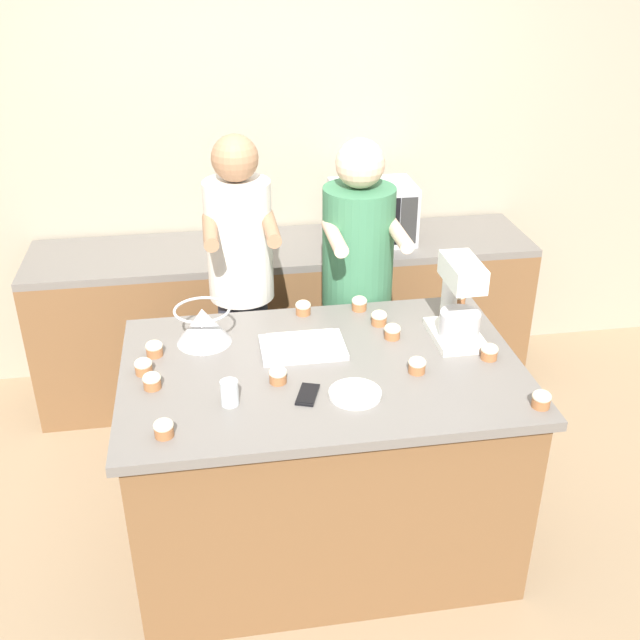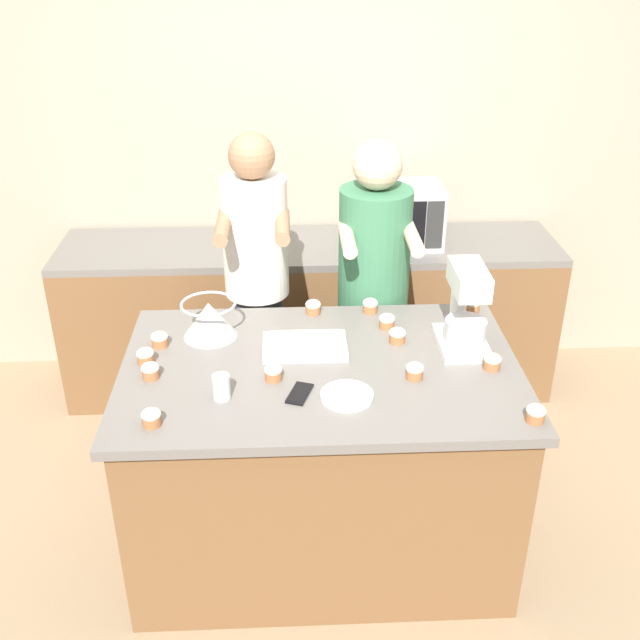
# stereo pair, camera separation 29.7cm
# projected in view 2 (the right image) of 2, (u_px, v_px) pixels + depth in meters

# --- Properties ---
(ground_plane) EXTENTS (16.00, 16.00, 0.00)m
(ground_plane) POSITION_uv_depth(u_px,v_px,m) (321.00, 537.00, 3.44)
(ground_plane) COLOR #937A5B
(back_wall) EXTENTS (10.00, 0.06, 2.70)m
(back_wall) POSITION_uv_depth(u_px,v_px,m) (307.00, 150.00, 4.29)
(back_wall) COLOR gray
(back_wall) RESTS_ON ground_plane
(island_counter) EXTENTS (1.61, 1.05, 0.92)m
(island_counter) POSITION_uv_depth(u_px,v_px,m) (321.00, 456.00, 3.23)
(island_counter) COLOR brown
(island_counter) RESTS_ON ground_plane
(back_counter) EXTENTS (2.80, 0.60, 0.91)m
(back_counter) POSITION_uv_depth(u_px,v_px,m) (310.00, 316.00, 4.40)
(back_counter) COLOR brown
(back_counter) RESTS_ON ground_plane
(person_left) EXTENTS (0.33, 0.49, 1.69)m
(person_left) POSITION_uv_depth(u_px,v_px,m) (258.00, 295.00, 3.63)
(person_left) COLOR #33384C
(person_left) RESTS_ON ground_plane
(person_right) EXTENTS (0.36, 0.51, 1.65)m
(person_right) POSITION_uv_depth(u_px,v_px,m) (373.00, 299.00, 3.67)
(person_right) COLOR brown
(person_right) RESTS_ON ground_plane
(stand_mixer) EXTENTS (0.20, 0.30, 0.37)m
(stand_mixer) POSITION_uv_depth(u_px,v_px,m) (465.00, 312.00, 3.07)
(stand_mixer) COLOR white
(stand_mixer) RESTS_ON island_counter
(mixing_bowl) EXTENTS (0.24, 0.24, 0.16)m
(mixing_bowl) POSITION_uv_depth(u_px,v_px,m) (209.00, 318.00, 3.19)
(mixing_bowl) COLOR #BCBCC1
(mixing_bowl) RESTS_ON island_counter
(baking_tray) EXTENTS (0.35, 0.23, 0.04)m
(baking_tray) POSITION_uv_depth(u_px,v_px,m) (305.00, 345.00, 3.12)
(baking_tray) COLOR #BCBCC1
(baking_tray) RESTS_ON island_counter
(microwave_oven) EXTENTS (0.46, 0.33, 0.33)m
(microwave_oven) POSITION_uv_depth(u_px,v_px,m) (400.00, 215.00, 4.13)
(microwave_oven) COLOR #B7B7BC
(microwave_oven) RESTS_ON back_counter
(cell_phone) EXTENTS (0.11, 0.16, 0.01)m
(cell_phone) POSITION_uv_depth(u_px,v_px,m) (300.00, 393.00, 2.82)
(cell_phone) COLOR black
(cell_phone) RESTS_ON island_counter
(drinking_glass) EXTENTS (0.07, 0.07, 0.10)m
(drinking_glass) POSITION_uv_depth(u_px,v_px,m) (221.00, 387.00, 2.78)
(drinking_glass) COLOR silver
(drinking_glass) RESTS_ON island_counter
(small_plate) EXTENTS (0.20, 0.20, 0.02)m
(small_plate) POSITION_uv_depth(u_px,v_px,m) (347.00, 396.00, 2.80)
(small_plate) COLOR white
(small_plate) RESTS_ON island_counter
(cupcake_0) EXTENTS (0.07, 0.07, 0.07)m
(cupcake_0) POSITION_uv_depth(u_px,v_px,m) (472.00, 305.00, 3.42)
(cupcake_0) COLOR #9E6038
(cupcake_0) RESTS_ON island_counter
(cupcake_1) EXTENTS (0.07, 0.07, 0.07)m
(cupcake_1) POSITION_uv_depth(u_px,v_px,m) (145.00, 356.00, 3.01)
(cupcake_1) COLOR #9E6038
(cupcake_1) RESTS_ON island_counter
(cupcake_2) EXTENTS (0.07, 0.07, 0.07)m
(cupcake_2) POSITION_uv_depth(u_px,v_px,m) (160.00, 339.00, 3.13)
(cupcake_2) COLOR #9E6038
(cupcake_2) RESTS_ON island_counter
(cupcake_3) EXTENTS (0.07, 0.07, 0.07)m
(cupcake_3) POSITION_uv_depth(u_px,v_px,m) (536.00, 413.00, 2.66)
(cupcake_3) COLOR #9E6038
(cupcake_3) RESTS_ON island_counter
(cupcake_4) EXTENTS (0.07, 0.07, 0.07)m
(cupcake_4) POSITION_uv_depth(u_px,v_px,m) (492.00, 361.00, 2.97)
(cupcake_4) COLOR #9E6038
(cupcake_4) RESTS_ON island_counter
(cupcake_5) EXTENTS (0.07, 0.07, 0.07)m
(cupcake_5) POSITION_uv_depth(u_px,v_px,m) (415.00, 371.00, 2.91)
(cupcake_5) COLOR #9E6038
(cupcake_5) RESTS_ON island_counter
(cupcake_6) EXTENTS (0.07, 0.07, 0.07)m
(cupcake_6) POSITION_uv_depth(u_px,v_px,m) (150.00, 370.00, 2.91)
(cupcake_6) COLOR #9E6038
(cupcake_6) RESTS_ON island_counter
(cupcake_7) EXTENTS (0.07, 0.07, 0.07)m
(cupcake_7) POSITION_uv_depth(u_px,v_px,m) (397.00, 335.00, 3.16)
(cupcake_7) COLOR #9E6038
(cupcake_7) RESTS_ON island_counter
(cupcake_8) EXTENTS (0.07, 0.07, 0.07)m
(cupcake_8) POSITION_uv_depth(u_px,v_px,m) (370.00, 305.00, 3.41)
(cupcake_8) COLOR #9E6038
(cupcake_8) RESTS_ON island_counter
(cupcake_9) EXTENTS (0.07, 0.07, 0.07)m
(cupcake_9) POSITION_uv_depth(u_px,v_px,m) (387.00, 321.00, 3.28)
(cupcake_9) COLOR #9E6038
(cupcake_9) RESTS_ON island_counter
(cupcake_10) EXTENTS (0.07, 0.07, 0.07)m
(cupcake_10) POSITION_uv_depth(u_px,v_px,m) (273.00, 372.00, 2.90)
(cupcake_10) COLOR #9E6038
(cupcake_10) RESTS_ON island_counter
(cupcake_11) EXTENTS (0.07, 0.07, 0.07)m
(cupcake_11) POSITION_uv_depth(u_px,v_px,m) (459.00, 317.00, 3.31)
(cupcake_11) COLOR #9E6038
(cupcake_11) RESTS_ON island_counter
(cupcake_12) EXTENTS (0.07, 0.07, 0.07)m
(cupcake_12) POSITION_uv_depth(u_px,v_px,m) (151.00, 417.00, 2.64)
(cupcake_12) COLOR #9E6038
(cupcake_12) RESTS_ON island_counter
(cupcake_13) EXTENTS (0.07, 0.07, 0.07)m
(cupcake_13) POSITION_uv_depth(u_px,v_px,m) (313.00, 307.00, 3.40)
(cupcake_13) COLOR #9E6038
(cupcake_13) RESTS_ON island_counter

